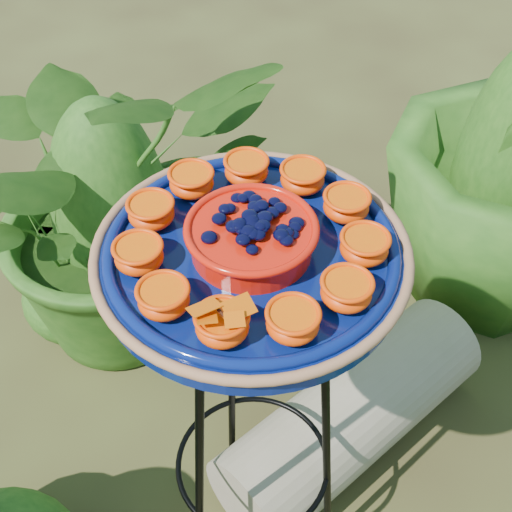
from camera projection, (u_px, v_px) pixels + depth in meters
name	position (u px, v px, depth m)	size (l,w,h in m)	color
ground_plane	(302.00, 499.00, 1.59)	(20.00, 20.00, 0.00)	#312615
tripod_stand	(252.00, 400.00, 1.19)	(0.37, 0.37, 0.81)	black
feeder_dish	(252.00, 251.00, 0.94)	(0.52, 0.52, 0.10)	#071453
driftwood_log	(351.00, 414.00, 1.61)	(0.22, 0.22, 0.66)	gray
shrub_back_left	(109.00, 196.00, 1.67)	(0.76, 0.66, 0.84)	#204A13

